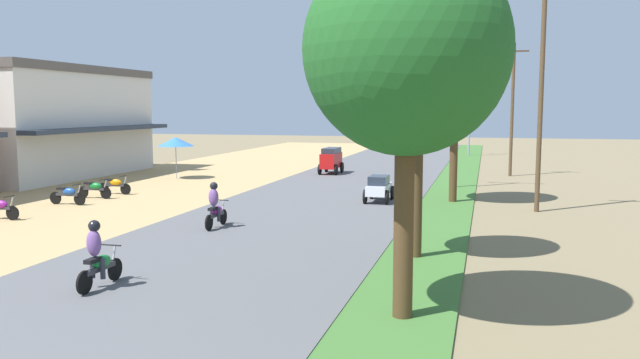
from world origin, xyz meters
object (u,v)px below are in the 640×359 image
object	(u,v)px
streetlamp_near	(457,111)
motorbike_foreground_rider	(98,256)
streetlamp_mid	(470,109)
utility_pole_near	(541,90)
parked_motorbike_seventh	(115,184)
median_tree_third	(456,79)
median_tree_second	(418,79)
utility_pole_far	(512,107)
parked_motorbike_fifth	(68,194)
median_tree_nearest	(406,51)
car_sedan_white	(379,187)
vendor_umbrella	(176,142)
car_van_red	(331,159)
motorbike_ahead_second	(215,206)
parked_motorbike_sixth	(95,188)

from	to	relation	value
streetlamp_near	motorbike_foreground_rider	size ratio (longest dim) A/B	3.91
streetlamp_near	streetlamp_mid	bearing A→B (deg)	90.00
streetlamp_near	utility_pole_near	world-z (taller)	utility_pole_near
parked_motorbike_seventh	motorbike_foreground_rider	distance (m)	17.23
parked_motorbike_seventh	median_tree_third	xyz separation A→B (m)	(16.43, 1.83, 5.11)
parked_motorbike_seventh	utility_pole_near	size ratio (longest dim) A/B	0.18
median_tree_second	utility_pole_far	distance (m)	24.07
parked_motorbike_fifth	median_tree_nearest	size ratio (longest dim) A/B	0.24
car_sedan_white	motorbike_foreground_rider	distance (m)	16.04
vendor_umbrella	median_tree_third	size ratio (longest dim) A/B	0.32
parked_motorbike_fifth	median_tree_second	world-z (taller)	median_tree_second
parked_motorbike_fifth	car_sedan_white	world-z (taller)	car_sedan_white
parked_motorbike_fifth	motorbike_foreground_rider	size ratio (longest dim) A/B	1.00
streetlamp_mid	utility_pole_near	xyz separation A→B (m)	(3.69, -30.97, 0.89)
parked_motorbike_seventh	streetlamp_near	world-z (taller)	streetlamp_near
parked_motorbike_fifth	car_van_red	size ratio (longest dim) A/B	0.75
parked_motorbike_seventh	median_tree_second	distance (m)	19.10
parked_motorbike_fifth	utility_pole_near	world-z (taller)	utility_pole_near
median_tree_second	motorbike_ahead_second	world-z (taller)	median_tree_second
median_tree_second	streetlamp_mid	xyz separation A→B (m)	(0.33, 40.59, -0.97)
parked_motorbike_sixth	parked_motorbike_seventh	distance (m)	1.56
parked_motorbike_seventh	vendor_umbrella	world-z (taller)	vendor_umbrella
streetlamp_near	utility_pole_near	bearing A→B (deg)	-62.77
median_tree_nearest	parked_motorbike_seventh	bearing A→B (deg)	137.71
median_tree_third	vendor_umbrella	bearing A→B (deg)	162.44
parked_motorbike_seventh	vendor_umbrella	xyz separation A→B (m)	(-0.37, 7.15, 1.75)
motorbike_ahead_second	parked_motorbike_sixth	bearing A→B (deg)	148.04
streetlamp_near	motorbike_foreground_rider	distance (m)	23.45
vendor_umbrella	median_tree_second	world-z (taller)	median_tree_second
vendor_umbrella	motorbike_ahead_second	xyz separation A→B (m)	(8.93, -14.10, -1.45)
streetlamp_near	motorbike_ahead_second	size ratio (longest dim) A/B	3.91
parked_motorbike_sixth	utility_pole_near	bearing A→B (deg)	4.97
utility_pole_near	car_sedan_white	world-z (taller)	utility_pole_near
motorbike_foreground_rider	parked_motorbike_seventh	bearing A→B (deg)	121.58
parked_motorbike_seventh	streetlamp_mid	distance (m)	35.35
parked_motorbike_fifth	parked_motorbike_sixth	world-z (taller)	same
vendor_umbrella	streetlamp_near	world-z (taller)	streetlamp_near
streetlamp_near	parked_motorbike_sixth	bearing A→B (deg)	-151.41
parked_motorbike_fifth	motorbike_ahead_second	distance (m)	9.27
motorbike_foreground_rider	streetlamp_near	bearing A→B (deg)	71.73
parked_motorbike_sixth	utility_pole_near	xyz separation A→B (m)	(20.08, 1.75, 4.53)
parked_motorbike_fifth	streetlamp_mid	size ratio (longest dim) A/B	0.25
parked_motorbike_sixth	median_tree_nearest	bearing A→B (deg)	-39.01
median_tree_nearest	utility_pole_near	xyz separation A→B (m)	(3.70, 15.02, -0.40)
streetlamp_near	car_sedan_white	xyz separation A→B (m)	(-3.12, -6.56, -3.42)
median_tree_nearest	utility_pole_near	distance (m)	15.47
median_tree_nearest	median_tree_second	distance (m)	5.42
motorbike_ahead_second	streetlamp_mid	bearing A→B (deg)	78.53
median_tree_second	motorbike_foreground_rider	world-z (taller)	median_tree_second
median_tree_nearest	median_tree_third	xyz separation A→B (m)	(0.14, 16.66, 0.18)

